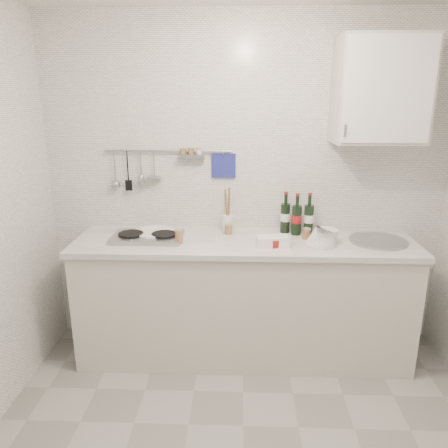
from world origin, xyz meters
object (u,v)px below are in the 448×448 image
Objects in this scene: plate_stack_hob at (154,234)px; utensil_crock at (227,221)px; wall_cabinet at (381,90)px; plate_stack_sink at (323,237)px; wine_bottles at (297,214)px.

utensil_crock is (0.54, 0.16, 0.06)m from plate_stack_hob.
wall_cabinet is 2.25× the size of plate_stack_hob.
wall_cabinet is 1.06m from plate_stack_sink.
plate_stack_hob is (-1.57, -0.06, -1.01)m from wall_cabinet.
wall_cabinet is 1.01m from wine_bottles.
wall_cabinet reaches higher than plate_stack_hob.
wine_bottles is (-0.16, 0.24, 0.10)m from plate_stack_sink.
utensil_crock is (-0.52, 0.05, -0.07)m from wine_bottles.
plate_stack_sink is 0.73m from utensil_crock.
plate_stack_sink is at bearing -6.01° from plate_stack_hob.
wall_cabinet is at bearing -5.35° from utensil_crock.
utensil_crock reaches higher than plate_stack_sink.
plate_stack_sink is (-0.35, -0.19, -0.98)m from wall_cabinet.
wine_bottles is at bearing 123.61° from plate_stack_sink.
wall_cabinet is 2.26× the size of wine_bottles.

